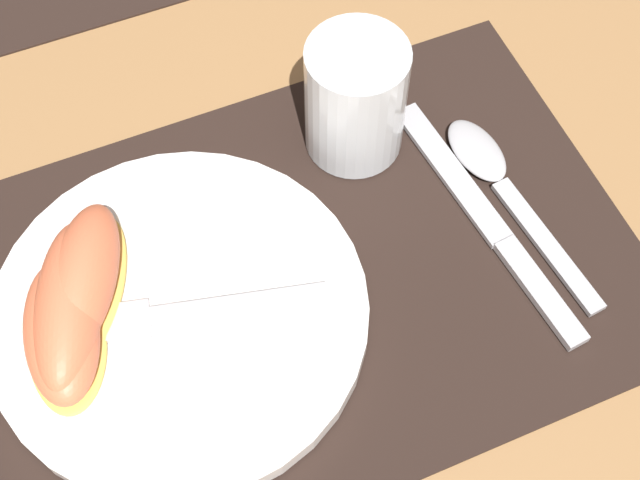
# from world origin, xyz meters

# --- Properties ---
(ground_plane) EXTENTS (3.00, 3.00, 0.00)m
(ground_plane) POSITION_xyz_m (0.00, 0.00, 0.00)
(ground_plane) COLOR #A37547
(placemat) EXTENTS (0.47, 0.33, 0.00)m
(placemat) POSITION_xyz_m (0.00, 0.00, 0.00)
(placemat) COLOR black
(placemat) RESTS_ON ground_plane
(plate) EXTENTS (0.26, 0.26, 0.02)m
(plate) POSITION_xyz_m (-0.09, -0.00, 0.01)
(plate) COLOR white
(plate) RESTS_ON placemat
(juice_glass) EXTENTS (0.07, 0.07, 0.10)m
(juice_glass) POSITION_xyz_m (0.08, 0.09, 0.05)
(juice_glass) COLOR silver
(juice_glass) RESTS_ON placemat
(knife) EXTENTS (0.04, 0.23, 0.01)m
(knife) POSITION_xyz_m (0.14, -0.02, 0.01)
(knife) COLOR #BCBCC1
(knife) RESTS_ON placemat
(spoon) EXTENTS (0.04, 0.18, 0.01)m
(spoon) POSITION_xyz_m (0.16, 0.02, 0.01)
(spoon) COLOR #BCBCC1
(spoon) RESTS_ON placemat
(fork) EXTENTS (0.19, 0.07, 0.00)m
(fork) POSITION_xyz_m (-0.10, -0.00, 0.02)
(fork) COLOR #BCBCC1
(fork) RESTS_ON plate
(citrus_wedge_0) EXTENTS (0.10, 0.13, 0.04)m
(citrus_wedge_0) POSITION_xyz_m (-0.14, 0.04, 0.04)
(citrus_wedge_0) COLOR #F7C656
(citrus_wedge_0) RESTS_ON plate
(citrus_wedge_1) EXTENTS (0.09, 0.14, 0.04)m
(citrus_wedge_1) POSITION_xyz_m (-0.16, 0.02, 0.04)
(citrus_wedge_1) COLOR #F7C656
(citrus_wedge_1) RESTS_ON plate
(citrus_wedge_2) EXTENTS (0.07, 0.12, 0.03)m
(citrus_wedge_2) POSITION_xyz_m (-0.17, 0.01, 0.03)
(citrus_wedge_2) COLOR #F7C656
(citrus_wedge_2) RESTS_ON plate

